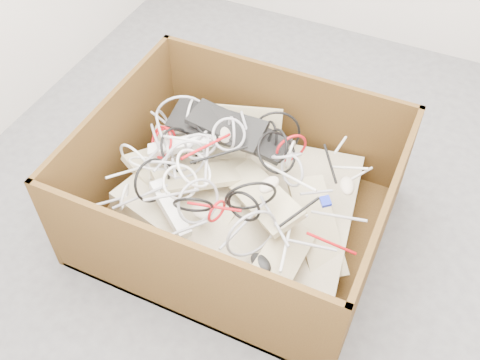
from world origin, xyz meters
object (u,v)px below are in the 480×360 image
at_px(power_strip_left, 183,145).
at_px(vga_plug, 325,201).
at_px(cardboard_box, 234,206).
at_px(power_strip_right, 170,209).

distance_m(power_strip_left, vga_plug, 0.68).
bearing_deg(cardboard_box, power_strip_left, 168.07).
bearing_deg(power_strip_left, power_strip_right, -97.15).
height_order(power_strip_right, vga_plug, vga_plug).
relative_size(power_strip_left, power_strip_right, 1.12).
distance_m(power_strip_left, power_strip_right, 0.34).
height_order(cardboard_box, power_strip_left, cardboard_box).
bearing_deg(vga_plug, power_strip_left, -130.62).
xyz_separation_m(cardboard_box, power_strip_right, (-0.17, -0.26, 0.18)).
relative_size(cardboard_box, vga_plug, 28.13).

